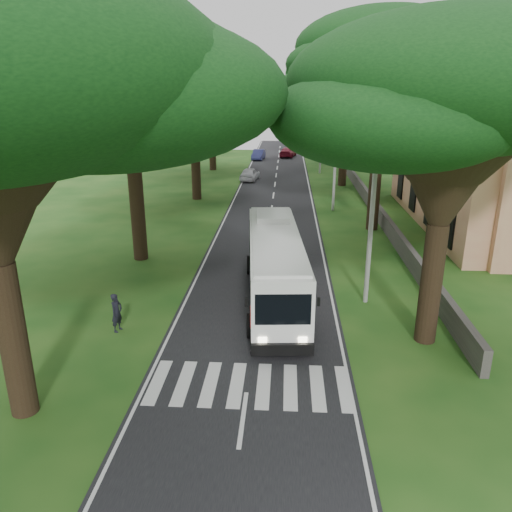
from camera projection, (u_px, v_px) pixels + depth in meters
name	position (u px, v px, depth m)	size (l,w,h in m)	color
ground	(251.00, 358.00, 20.49)	(140.00, 140.00, 0.00)	#164513
road	(271.00, 212.00, 44.10)	(8.00, 120.00, 0.04)	black
crosswalk	(247.00, 386.00, 18.61)	(8.00, 3.00, 0.01)	silver
property_wall	(376.00, 210.00, 42.44)	(0.35, 50.00, 1.20)	#383533
church	(503.00, 164.00, 38.21)	(14.00, 24.00, 11.60)	tan
pole_near	(371.00, 224.00, 24.49)	(1.60, 0.24, 8.00)	gray
pole_mid	(335.00, 164.00, 43.37)	(1.60, 0.24, 8.00)	gray
pole_far	(321.00, 140.00, 62.26)	(1.60, 0.24, 8.00)	gray
tree_l_mida	(126.00, 66.00, 28.52)	(14.38, 14.38, 14.82)	black
tree_l_midb	(193.00, 87.00, 45.85)	(13.36, 13.36, 13.49)	black
tree_l_far	(210.00, 72.00, 62.37)	(14.81, 14.81, 15.45)	black
tree_r_near	(455.00, 88.00, 18.53)	(12.63, 12.63, 13.38)	black
tree_r_mida	(385.00, 51.00, 34.73)	(12.61, 12.61, 15.84)	black
tree_r_midb	(348.00, 75.00, 52.17)	(13.13, 13.13, 14.59)	black
tree_r_far	(341.00, 75.00, 68.99)	(14.35, 14.35, 15.18)	black
coach_bus	(275.00, 265.00, 25.47)	(3.57, 12.34, 3.59)	white
distant_car_a	(250.00, 174.00, 58.42)	(1.79, 4.45, 1.52)	#9A9B9F
distant_car_b	(258.00, 154.00, 75.09)	(1.56, 4.48, 1.47)	navy
distant_car_c	(288.00, 152.00, 77.89)	(2.06, 5.06, 1.47)	maroon
pedestrian	(117.00, 313.00, 22.49)	(0.66, 0.43, 1.81)	black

